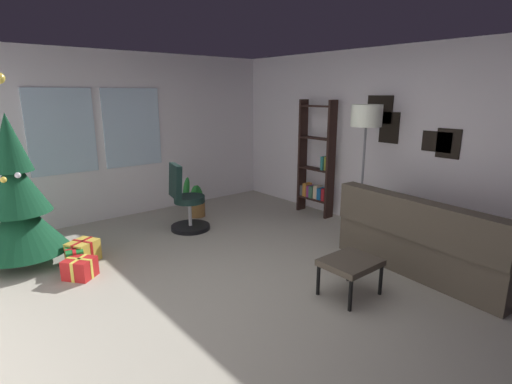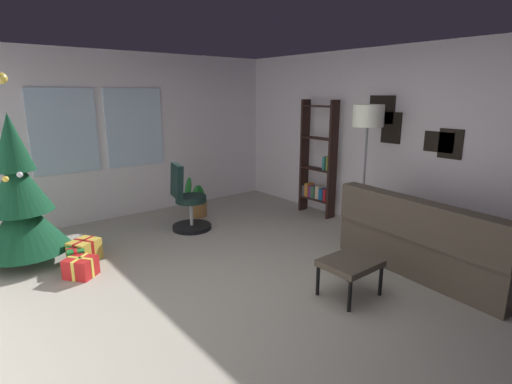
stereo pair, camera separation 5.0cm
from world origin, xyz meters
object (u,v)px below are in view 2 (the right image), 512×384
object	(u,v)px
footstool	(350,265)
gift_box_green	(76,258)
couch	(447,245)
potted_plant	(197,202)
gift_box_red	(81,267)
gift_box_gold	(85,251)
floor_lamp	(368,124)
bookshelf	(318,167)
holiday_tree	(20,203)
office_chair	(187,204)

from	to	relation	value
footstool	gift_box_green	distance (m)	3.02
couch	potted_plant	xyz separation A→B (m)	(-1.14, 3.47, -0.07)
gift_box_red	gift_box_green	xyz separation A→B (m)	(0.03, 0.27, 0.01)
couch	gift_box_gold	distance (m)	4.14
floor_lamp	footstool	bearing A→B (deg)	-146.83
gift_box_green	floor_lamp	size ratio (longest dim) A/B	0.16
bookshelf	potted_plant	distance (m)	2.02
holiday_tree	footstool	bearing A→B (deg)	-50.75
couch	footstool	size ratio (longest dim) A/B	3.93
couch	floor_lamp	distance (m)	1.77
gift_box_gold	potted_plant	bearing A→B (deg)	19.92
gift_box_red	office_chair	xyz separation A→B (m)	(1.65, 0.61, 0.27)
gift_box_green	gift_box_red	bearing A→B (deg)	-95.44
floor_lamp	potted_plant	xyz separation A→B (m)	(-1.27, 2.23, -1.31)
gift_box_green	gift_box_gold	xyz separation A→B (m)	(0.13, 0.12, 0.01)
gift_box_gold	floor_lamp	world-z (taller)	floor_lamp
bookshelf	floor_lamp	distance (m)	1.38
office_chair	potted_plant	xyz separation A→B (m)	(0.44, 0.49, -0.15)
footstool	floor_lamp	bearing A→B (deg)	33.17
gift_box_red	potted_plant	bearing A→B (deg)	27.66
office_chair	potted_plant	distance (m)	0.67
couch	holiday_tree	world-z (taller)	holiday_tree
bookshelf	potted_plant	world-z (taller)	bookshelf
gift_box_green	potted_plant	bearing A→B (deg)	21.83
footstool	floor_lamp	xyz separation A→B (m)	(1.43, 0.93, 1.22)
gift_box_gold	gift_box_red	bearing A→B (deg)	-111.19
gift_box_red	bookshelf	xyz separation A→B (m)	(3.67, -0.02, 0.68)
footstool	gift_box_green	size ratio (longest dim) A/B	1.81
footstool	gift_box_red	xyz separation A→B (m)	(-1.93, 2.07, -0.21)
gift_box_green	bookshelf	world-z (taller)	bookshelf
gift_box_gold	potted_plant	xyz separation A→B (m)	(1.93, 0.70, 0.10)
potted_plant	gift_box_gold	bearing A→B (deg)	-160.08
footstool	gift_box_red	world-z (taller)	footstool
office_chair	couch	bearing A→B (deg)	-62.24
couch	holiday_tree	size ratio (longest dim) A/B	0.98
bookshelf	potted_plant	bearing A→B (deg)	144.94
holiday_tree	gift_box_gold	size ratio (longest dim) A/B	5.39
gift_box_green	office_chair	world-z (taller)	office_chair
gift_box_green	potted_plant	distance (m)	2.22
couch	gift_box_green	bearing A→B (deg)	140.34
couch	potted_plant	bearing A→B (deg)	108.11
floor_lamp	gift_box_gold	bearing A→B (deg)	154.55
gift_box_green	floor_lamp	bearing A→B (deg)	-22.81
footstool	holiday_tree	xyz separation A→B (m)	(-2.31, 2.82, 0.40)
footstool	floor_lamp	distance (m)	2.10
holiday_tree	gift_box_gold	xyz separation A→B (m)	(0.53, -0.36, -0.60)
footstool	gift_box_red	size ratio (longest dim) A/B	1.40
holiday_tree	couch	bearing A→B (deg)	-41.09
couch	gift_box_green	world-z (taller)	couch
potted_plant	office_chair	bearing A→B (deg)	-131.89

